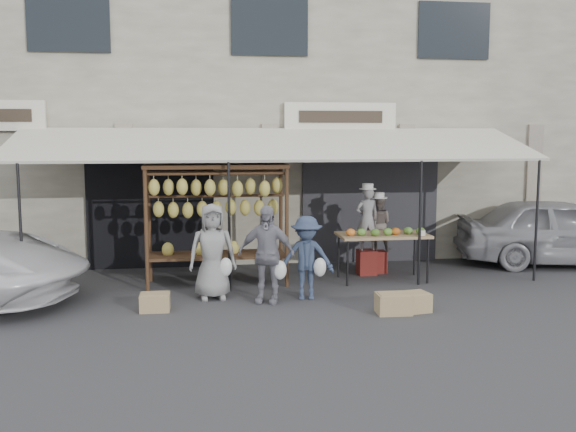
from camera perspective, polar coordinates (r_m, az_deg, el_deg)
name	(u,v)px	position (r m, az deg, el deg)	size (l,w,h in m)	color
ground_plane	(295,306)	(10.54, 0.66, -7.98)	(90.00, 90.00, 0.00)	#2D2D30
shophouse	(256,100)	(16.64, -2.87, 10.22)	(24.00, 6.15, 7.30)	#BAB39C
awning	(278,145)	(12.43, -0.93, 6.33)	(10.00, 2.35, 2.92)	beige
banana_rack	(217,201)	(11.80, -6.37, 1.37)	(2.60, 0.90, 2.24)	#3F2915
produce_table	(383,236)	(12.27, 8.48, -1.73)	(1.70, 0.90, 1.04)	#9E8A5B
vendor_left	(367,219)	(12.76, 7.05, -0.26)	(0.46, 0.30, 1.25)	gray
vendor_right	(378,224)	(12.97, 8.03, -0.68)	(0.54, 0.42, 1.10)	#6A5E59
customer_left	(212,251)	(10.90, -6.74, -3.15)	(0.79, 0.52, 1.62)	gray
customer_mid	(266,254)	(10.58, -1.94, -3.41)	(0.95, 0.40, 1.62)	gray
customer_right	(307,258)	(10.83, 1.66, -3.73)	(0.91, 0.53, 1.42)	#303D58
stool_left	(367,262)	(12.90, 7.00, -4.10)	(0.35, 0.35, 0.49)	maroon
stool_right	(378,262)	(13.10, 7.97, -4.05)	(0.32, 0.32, 0.45)	maroon
crate_near_a	(393,304)	(10.19, 9.35, -7.69)	(0.52, 0.40, 0.31)	tan
crate_near_b	(413,302)	(10.36, 11.02, -7.52)	(0.50, 0.38, 0.30)	tan
crate_far	(155,302)	(10.42, -11.74, -7.52)	(0.46, 0.35, 0.28)	tan
sedan	(561,231)	(14.84, 23.09, -1.25)	(1.73, 4.30, 1.46)	#99999E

